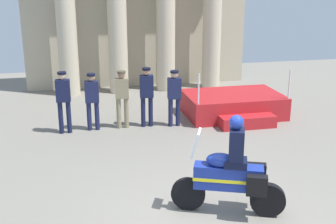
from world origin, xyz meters
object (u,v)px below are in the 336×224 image
(reviewing_stand, at_px, (234,105))
(officer_in_row_4, at_px, (174,94))
(officer_in_row_3, at_px, (147,92))
(officer_in_row_2, at_px, (122,95))
(officer_in_row_0, at_px, (63,97))
(officer_in_row_1, at_px, (92,97))
(motorcycle_with_rider, at_px, (232,173))

(reviewing_stand, height_order, officer_in_row_4, officer_in_row_4)
(reviewing_stand, height_order, officer_in_row_3, officer_in_row_3)
(reviewing_stand, distance_m, officer_in_row_4, 2.21)
(officer_in_row_2, distance_m, officer_in_row_4, 1.50)
(officer_in_row_2, bearing_deg, officer_in_row_0, 8.35)
(officer_in_row_0, xyz_separation_m, officer_in_row_4, (3.10, -0.06, -0.06))
(officer_in_row_0, distance_m, officer_in_row_1, 0.79)
(officer_in_row_3, relative_size, officer_in_row_4, 1.05)
(officer_in_row_0, relative_size, officer_in_row_4, 1.06)
(officer_in_row_2, distance_m, motorcycle_with_rider, 5.39)
(officer_in_row_1, relative_size, officer_in_row_4, 1.00)
(officer_in_row_0, height_order, officer_in_row_3, officer_in_row_0)
(officer_in_row_3, bearing_deg, officer_in_row_0, 6.89)
(motorcycle_with_rider, bearing_deg, officer_in_row_0, -37.98)
(officer_in_row_0, xyz_separation_m, officer_in_row_1, (0.78, 0.09, -0.06))
(officer_in_row_2, bearing_deg, reviewing_stand, -168.55)
(reviewing_stand, bearing_deg, motorcycle_with_rider, -111.00)
(officer_in_row_0, xyz_separation_m, officer_in_row_2, (1.62, 0.09, -0.04))
(officer_in_row_1, xyz_separation_m, officer_in_row_3, (1.54, -0.02, 0.06))
(officer_in_row_2, relative_size, officer_in_row_4, 1.02)
(officer_in_row_4, bearing_deg, officer_in_row_2, -0.81)
(reviewing_stand, relative_size, officer_in_row_1, 1.81)
(reviewing_stand, bearing_deg, officer_in_row_4, -164.97)
(officer_in_row_0, relative_size, officer_in_row_3, 1.00)
(officer_in_row_1, height_order, motorcycle_with_rider, motorcycle_with_rider)
(reviewing_stand, bearing_deg, officer_in_row_1, -174.84)
(officer_in_row_2, xyz_separation_m, motorcycle_with_rider, (1.38, -5.20, -0.20))
(officer_in_row_0, bearing_deg, reviewing_stand, -169.52)
(officer_in_row_0, bearing_deg, officer_in_row_1, -168.08)
(reviewing_stand, relative_size, officer_in_row_3, 1.71)
(motorcycle_with_rider, bearing_deg, officer_in_row_1, -45.28)
(officer_in_row_1, bearing_deg, officer_in_row_3, -175.66)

